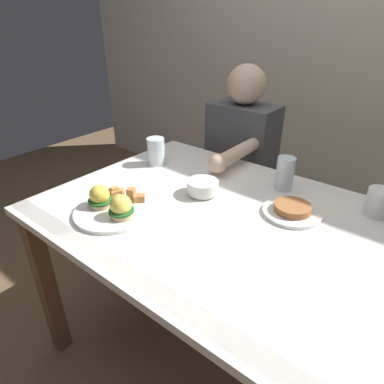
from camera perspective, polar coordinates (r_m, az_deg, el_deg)
The scene contains 11 objects.
ground_plane at distance 1.66m, azimuth 3.21°, elevation -25.60°, with size 6.00×6.00×0.00m, color brown.
back_wall at distance 2.38m, azimuth 28.17°, elevation 24.42°, with size 4.80×0.10×2.60m, color beige.
dining_table at distance 1.21m, azimuth 4.01°, elevation -7.63°, with size 1.20×0.90×0.74m.
eggs_benedict_plate at distance 1.16m, azimuth -13.46°, elevation -2.33°, with size 0.27×0.27×0.09m.
fruit_bowl at distance 1.24m, azimuth 1.85°, elevation 0.85°, with size 0.12×0.12×0.05m.
coffee_mug at distance 1.27m, azimuth 29.62°, elevation -1.45°, with size 0.11×0.08×0.09m.
fork at distance 1.42m, azimuth 3.56°, elevation 3.29°, with size 0.05×0.16×0.00m.
water_glass_near at distance 1.32m, azimuth 15.69°, elevation 2.76°, with size 0.07×0.07×0.13m.
water_glass_far at distance 1.50m, azimuth -6.23°, elevation 6.74°, with size 0.08×0.08×0.12m.
side_plate at distance 1.18m, azimuth 16.90°, elevation -3.04°, with size 0.20×0.20×0.04m.
diner_person at distance 1.77m, azimuth 8.01°, elevation 5.12°, with size 0.34×0.54×1.14m.
Camera 1 is at (0.54, -0.81, 1.34)m, focal length 30.89 mm.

